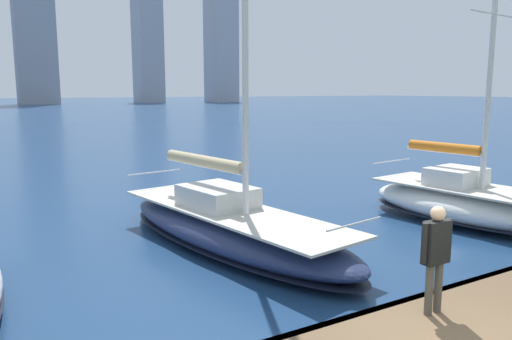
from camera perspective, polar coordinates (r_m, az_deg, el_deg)
dock_pier at (r=8.20m, az=20.97°, el=-17.70°), size 28.00×2.80×0.60m
city_skyline at (r=167.09m, az=-26.20°, el=13.96°), size 163.43×21.29×50.82m
sailboat_orange at (r=17.24m, az=22.77°, el=-3.33°), size 3.57×6.83×9.85m
sailboat_tan at (r=13.41m, az=-3.12°, el=-6.21°), size 3.95×9.43×11.66m
person_black_shirt at (r=8.48m, az=19.87°, el=-8.53°), size 0.65×0.24×1.77m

